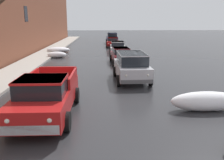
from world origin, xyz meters
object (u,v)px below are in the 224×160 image
Objects in this scene: pickup_truck_red_approaching_near_lane at (47,96)px; sedan_maroon_parked_kerbside_mid at (121,55)px; suv_silver_parked_kerbside_close at (131,66)px; suv_darkblue_at_far_intersection at (112,38)px; sedan_red_queued_behind_truck at (113,42)px; sedan_white_parked_far_down_block at (118,47)px.

pickup_truck_red_approaching_near_lane is 13.04m from sedan_maroon_parked_kerbside_mid.
pickup_truck_red_approaching_near_lane reaches higher than sedan_maroon_parked_kerbside_mid.
pickup_truck_red_approaching_near_lane is 7.16m from suv_silver_parked_kerbside_close.
suv_darkblue_at_far_intersection reaches higher than pickup_truck_red_approaching_near_lane.
suv_darkblue_at_far_intersection is (0.11, 5.87, 0.24)m from sedan_red_queued_behind_truck.
sedan_white_parked_far_down_block and sedan_red_queued_behind_truck have the same top height.
sedan_maroon_parked_kerbside_mid is 1.08× the size of sedan_red_queued_behind_truck.
suv_silver_parked_kerbside_close reaches higher than sedan_maroon_parked_kerbside_mid.
suv_darkblue_at_far_intersection is at bearing 88.92° from sedan_red_queued_behind_truck.
sedan_white_parked_far_down_block is (4.11, 19.15, -0.13)m from pickup_truck_red_approaching_near_lane.
sedan_red_queued_behind_truck is (-0.26, 20.63, -0.24)m from suv_silver_parked_kerbside_close.
suv_silver_parked_kerbside_close is at bearing -89.86° from sedan_white_parked_far_down_block.
sedan_white_parked_far_down_block is at bearing 77.89° from pickup_truck_red_approaching_near_lane.
suv_darkblue_at_far_intersection is at bearing 90.52° from sedan_white_parked_far_down_block.
pickup_truck_red_approaching_near_lane is 1.20× the size of sedan_maroon_parked_kerbside_mid.
suv_darkblue_at_far_intersection is (-0.12, 13.19, 0.24)m from sedan_white_parked_far_down_block.
suv_silver_parked_kerbside_close is at bearing -89.27° from sedan_red_queued_behind_truck.
sedan_red_queued_behind_truck is at bearing -91.08° from suv_darkblue_at_far_intersection.
sedan_red_queued_behind_truck is at bearing 90.73° from suv_silver_parked_kerbside_close.
suv_silver_parked_kerbside_close is (4.14, 5.84, 0.11)m from pickup_truck_red_approaching_near_lane.
sedan_maroon_parked_kerbside_mid is 0.93× the size of suv_darkblue_at_far_intersection.
suv_darkblue_at_far_intersection is (-0.15, 26.50, 0.00)m from suv_silver_parked_kerbside_close.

